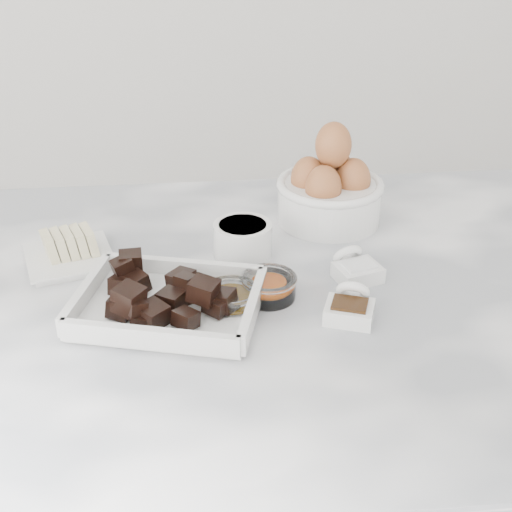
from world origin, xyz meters
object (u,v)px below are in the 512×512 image
Objects in this scene: salt_spoon at (355,268)px; zest_bowl at (269,286)px; butter_plate at (67,252)px; honey_bowl at (231,299)px; sugar_ramekin at (243,239)px; vanilla_spoon at (350,306)px; egg_bowl at (330,190)px; chocolate_dish at (168,297)px.

zest_bowl is at bearing -162.43° from salt_spoon.
butter_plate is 0.28m from honey_bowl.
honey_bowl is at bearing -100.61° from sugar_ramekin.
vanilla_spoon is (0.10, -0.06, -0.00)m from zest_bowl.
salt_spoon is at bearing -89.27° from egg_bowl.
egg_bowl is (0.42, 0.11, 0.04)m from butter_plate.
egg_bowl is 2.02× the size of salt_spoon.
salt_spoon is (0.00, -0.19, -0.04)m from egg_bowl.
butter_plate is at bearing 147.10° from honey_bowl.
sugar_ramekin is 0.50× the size of egg_bowl.
vanilla_spoon is (0.16, -0.03, -0.00)m from honey_bowl.
chocolate_dish reaches higher than butter_plate.
salt_spoon is (0.16, -0.08, -0.01)m from sugar_ramekin.
butter_plate is 1.98× the size of honey_bowl.
chocolate_dish reaches higher than sugar_ramekin.
chocolate_dish is at bearing -179.83° from honey_bowl.
butter_plate reaches higher than vanilla_spoon.
butter_plate is at bearing 134.74° from chocolate_dish.
chocolate_dish reaches higher than vanilla_spoon.
butter_plate is 1.74× the size of salt_spoon.
honey_bowl is at bearing -153.34° from zest_bowl.
butter_plate is at bearing -165.83° from egg_bowl.
butter_plate is 0.26m from sugar_ramekin.
chocolate_dish is 3.16× the size of salt_spoon.
zest_bowl is 0.89× the size of salt_spoon.
zest_bowl is 0.12m from vanilla_spoon.
sugar_ramekin is (0.11, 0.15, 0.00)m from chocolate_dish.
salt_spoon is (0.42, -0.08, -0.00)m from butter_plate.
egg_bowl is 0.32m from honey_bowl.
egg_bowl is at bearing 44.12° from chocolate_dish.
sugar_ramekin is 0.13m from zest_bowl.
chocolate_dish is 1.82× the size of butter_plate.
sugar_ramekin is at bearing 79.39° from honey_bowl.
vanilla_spoon is at bearing -29.89° from zest_bowl.
vanilla_spoon is (0.13, -0.18, -0.01)m from sugar_ramekin.
zest_bowl is (0.03, -0.12, -0.01)m from sugar_ramekin.
sugar_ramekin is at bearing 53.14° from chocolate_dish.
butter_plate is at bearing 179.36° from sugar_ramekin.
honey_bowl is (-0.18, -0.26, -0.04)m from egg_bowl.
sugar_ramekin is 0.19m from egg_bowl.
butter_plate is 0.86× the size of egg_bowl.
salt_spoon is at bearing -27.44° from sugar_ramekin.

